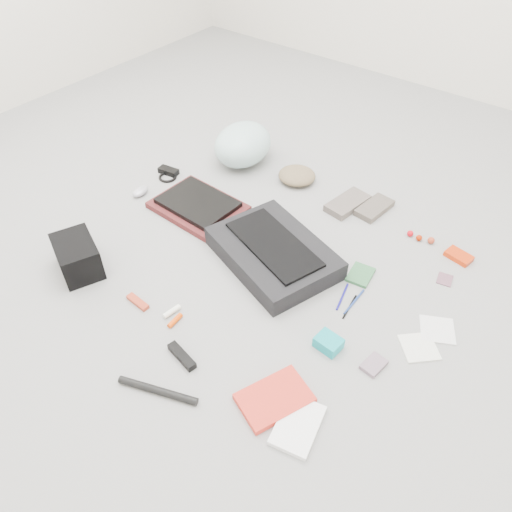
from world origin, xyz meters
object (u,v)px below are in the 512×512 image
Objects in this scene: laptop at (198,203)px; camera_bag at (77,256)px; messenger_bag at (273,253)px; accordion_wallet at (328,343)px; book_red at (275,398)px; bike_helmet at (243,144)px.

camera_bag reaches higher than laptop.
laptop is at bearing -169.29° from messenger_bag.
accordion_wallet is at bearing -16.52° from laptop.
book_red is at bearing 22.94° from camera_bag.
messenger_bag is at bearing 64.49° from camera_bag.
laptop is at bearing -85.91° from bike_helmet.
messenger_bag is 0.78m from camera_bag.
laptop is 3.78× the size of accordion_wallet.
accordion_wallet is (0.88, -0.30, -0.02)m from laptop.
bike_helmet is 3.84× the size of accordion_wallet.
bike_helmet is 1.22m from accordion_wallet.
bike_helmet reaches higher than book_red.
accordion_wallet is (0.41, -0.23, -0.02)m from messenger_bag.
camera_bag is 0.97m from book_red.
laptop is 1.56× the size of camera_bag.
bike_helmet reaches higher than messenger_bag.
bike_helmet is at bearing 103.79° from laptop.
accordion_wallet is at bearing -11.50° from messenger_bag.
book_red is (0.97, 0.00, -0.06)m from camera_bag.
accordion_wallet is at bearing 38.82° from camera_bag.
camera_bag is at bearing -157.94° from book_red.
camera_bag is 0.95× the size of book_red.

